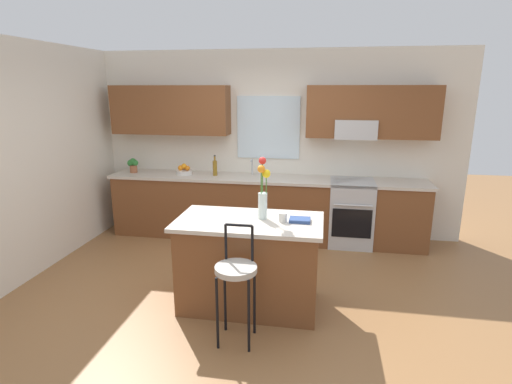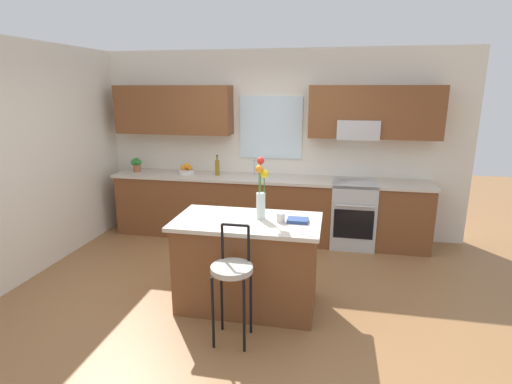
% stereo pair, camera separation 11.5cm
% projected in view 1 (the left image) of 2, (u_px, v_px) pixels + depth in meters
% --- Properties ---
extents(ground_plane, '(14.00, 14.00, 0.00)m').
position_uv_depth(ground_plane, '(242.00, 293.00, 4.36)').
color(ground_plane, olive).
extents(wall_left, '(0.12, 4.60, 2.70)m').
position_uv_depth(wall_left, '(34.00, 159.00, 4.72)').
color(wall_left, silver).
rests_on(wall_left, ground).
extents(back_wall_assembly, '(5.60, 0.50, 2.70)m').
position_uv_depth(back_wall_assembly, '(270.00, 134.00, 5.87)').
color(back_wall_assembly, silver).
rests_on(back_wall_assembly, ground).
extents(counter_run, '(4.56, 0.64, 0.92)m').
position_uv_depth(counter_run, '(265.00, 208.00, 5.86)').
color(counter_run, brown).
rests_on(counter_run, ground).
extents(sink_faucet, '(0.02, 0.13, 0.23)m').
position_uv_depth(sink_faucet, '(252.00, 165.00, 5.88)').
color(sink_faucet, '#B7BABC').
rests_on(sink_faucet, counter_run).
extents(oven_range, '(0.60, 0.64, 0.92)m').
position_uv_depth(oven_range, '(351.00, 213.00, 5.64)').
color(oven_range, '#B7BABC').
rests_on(oven_range, ground).
extents(kitchen_island, '(1.43, 0.79, 0.92)m').
position_uv_depth(kitchen_island, '(249.00, 263.00, 4.02)').
color(kitchen_island, brown).
rests_on(kitchen_island, ground).
extents(bar_stool_near, '(0.36, 0.36, 1.04)m').
position_uv_depth(bar_stool_near, '(236.00, 274.00, 3.40)').
color(bar_stool_near, black).
rests_on(bar_stool_near, ground).
extents(flower_vase, '(0.12, 0.13, 0.61)m').
position_uv_depth(flower_vase, '(263.00, 192.00, 3.87)').
color(flower_vase, silver).
rests_on(flower_vase, kitchen_island).
extents(mug_ceramic, '(0.08, 0.08, 0.09)m').
position_uv_depth(mug_ceramic, '(283.00, 217.00, 3.83)').
color(mug_ceramic, silver).
rests_on(mug_ceramic, kitchen_island).
extents(cookbook, '(0.20, 0.15, 0.03)m').
position_uv_depth(cookbook, '(300.00, 220.00, 3.84)').
color(cookbook, navy).
rests_on(cookbook, kitchen_island).
extents(fruit_bowl_oranges, '(0.24, 0.24, 0.16)m').
position_uv_depth(fruit_bowl_oranges, '(184.00, 171.00, 5.94)').
color(fruit_bowl_oranges, silver).
rests_on(fruit_bowl_oranges, counter_run).
extents(bottle_olive_oil, '(0.06, 0.06, 0.30)m').
position_uv_depth(bottle_olive_oil, '(215.00, 167.00, 5.84)').
color(bottle_olive_oil, olive).
rests_on(bottle_olive_oil, counter_run).
extents(potted_plant_small, '(0.18, 0.12, 0.22)m').
position_uv_depth(potted_plant_small, '(133.00, 165.00, 6.05)').
color(potted_plant_small, '#9E5B3D').
rests_on(potted_plant_small, counter_run).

